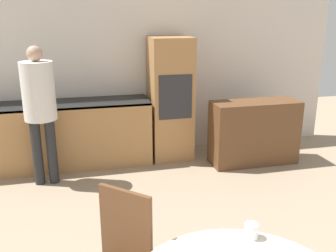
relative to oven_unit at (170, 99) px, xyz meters
The scene contains 6 objects.
wall_back 0.76m from the oven_unit, 146.62° to the left, with size 6.26×0.05×2.60m.
kitchen_counter 1.61m from the oven_unit, behind, with size 2.47×0.60×0.88m.
oven_unit is the anchor object (origin of this frame).
sideboard 1.26m from the oven_unit, 25.85° to the right, with size 1.20×0.45×0.88m.
person_standing 1.80m from the oven_unit, 162.56° to the right, with size 0.38×0.38×1.68m.
cup 3.26m from the oven_unit, 95.53° to the right, with size 0.08×0.08×0.09m.
Camera 1 is at (-0.75, 0.01, 2.03)m, focal length 40.00 mm.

